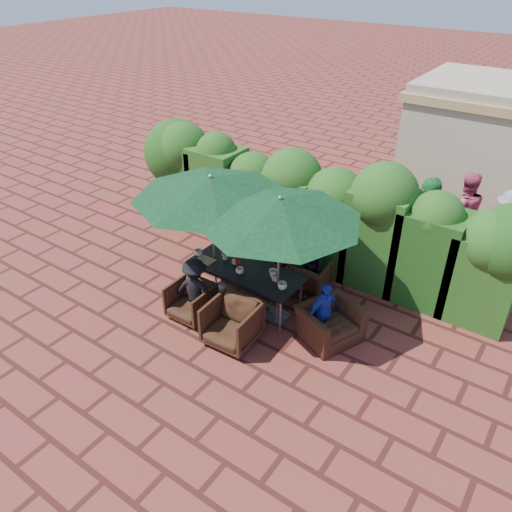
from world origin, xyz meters
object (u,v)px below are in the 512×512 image
Objects in this scene: umbrella_left at (211,187)px; chair_far_left at (238,246)px; chair_far_mid at (273,266)px; chair_end_right at (330,318)px; chair_near_left at (191,299)px; chair_far_right at (309,276)px; chair_near_right at (232,322)px; dining_table at (245,273)px; umbrella_right at (280,209)px.

umbrella_left reaches higher than chair_far_left.
chair_end_right is at bearing 156.98° from chair_far_mid.
chair_far_right is at bearing 52.81° from chair_near_left.
chair_far_right is 2.04m from chair_near_right.
chair_far_mid is (1.01, -0.18, -0.04)m from chair_far_left.
chair_end_right reaches higher than dining_table.
umbrella_left reaches higher than chair_far_right.
chair_far_left is at bearing 121.50° from chair_near_right.
umbrella_right is at bearing 115.27° from chair_end_right.
chair_end_right is at bearing 140.57° from chair_far_left.
chair_end_right is at bearing 2.33° from umbrella_right.
chair_end_right reaches higher than chair_far_left.
chair_far_right is 1.01× the size of chair_near_left.
chair_far_mid is (0.77, 0.87, -1.85)m from umbrella_left.
chair_near_left reaches higher than chair_far_mid.
chair_near_right is (1.44, -2.10, 0.02)m from chair_far_left.
chair_end_right reaches higher than chair_near_right.
dining_table is at bearing 177.59° from umbrella_right.
umbrella_right is (1.47, -0.03, -0.00)m from umbrella_left.
chair_far_left is at bearing 100.58° from chair_near_left.
umbrella_right is 3.81× the size of chair_far_mid.
chair_far_mid is at bearing 86.81° from chair_end_right.
dining_table is 2.24× the size of chair_end_right.
chair_near_right is at bearing 74.98° from chair_far_right.
umbrella_left is 2.11m from chair_far_left.
umbrella_right reaches higher than chair_far_mid.
dining_table is 1.46m from chair_far_left.
chair_near_right is 0.86× the size of chair_end_right.
chair_far_left is at bearing 92.22° from chair_end_right.
chair_end_right is (2.36, 0.93, 0.06)m from chair_near_left.
umbrella_left is at bearing 179.85° from dining_table.
chair_far_right is (0.82, 0.97, -0.30)m from dining_table.
umbrella_left reaches higher than chair_near_right.
dining_table is 1.12m from chair_near_left.
chair_far_right is (0.78, 0.10, 0.01)m from chair_far_mid.
umbrella_right is at bearing 72.24° from chair_near_right.
chair_far_left is 2.02m from chair_near_left.
dining_table is 2.74× the size of chair_far_left.
umbrella_right is 2.17m from chair_far_mid.
chair_end_right reaches higher than chair_far_right.
umbrella_right is 3.68× the size of chair_far_right.
chair_end_right is at bearing 130.35° from chair_far_right.
chair_far_left is (-0.97, 1.06, -0.27)m from dining_table.
chair_end_right is at bearing 0.38° from dining_table.
dining_table reaches higher than chair_far_mid.
chair_near_left is (0.17, -0.92, -1.84)m from umbrella_left.
umbrella_right is 2.72m from chair_far_left.
umbrella_right is at bearing 80.29° from chair_far_right.
chair_near_left is 0.88× the size of chair_near_right.
chair_far_left is at bearing -8.18° from chair_far_right.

